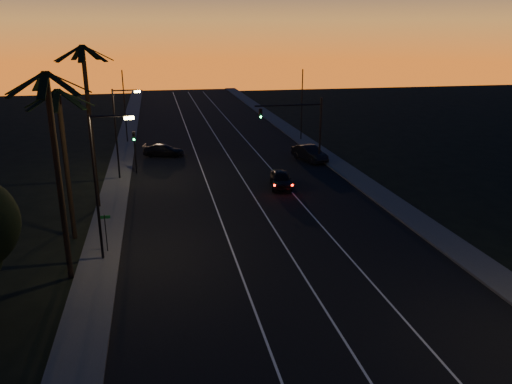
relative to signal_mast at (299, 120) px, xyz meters
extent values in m
cube|color=black|center=(-7.14, -9.99, -4.78)|extent=(20.00, 170.00, 0.01)
cube|color=#3A3A38|center=(-18.34, -9.99, -4.70)|extent=(2.40, 170.00, 0.16)
cube|color=#3A3A38|center=(4.06, -9.99, -4.70)|extent=(2.40, 170.00, 0.16)
cube|color=silver|center=(-10.14, -9.99, -4.76)|extent=(0.12, 160.00, 0.01)
cube|color=silver|center=(-6.64, -9.99, -4.76)|extent=(0.12, 160.00, 0.01)
cube|color=silver|center=(-3.14, -9.99, -4.76)|extent=(0.12, 160.00, 0.01)
cylinder|color=black|center=(-19.74, -21.99, 0.97)|extent=(0.32, 0.32, 11.50)
cube|color=black|center=(-18.71, -21.73, 6.15)|extent=(2.18, 0.92, 1.18)
cube|color=black|center=(-19.30, -21.03, 6.15)|extent=(1.25, 2.12, 1.18)
cube|color=black|center=(-20.22, -21.05, 6.15)|extent=(1.34, 2.09, 1.18)
cube|color=black|center=(-20.77, -21.78, 6.15)|extent=(2.18, 0.82, 1.18)
cube|color=black|center=(-20.55, -22.67, 6.15)|extent=(1.90, 1.69, 1.18)
cube|color=black|center=(-19.71, -23.05, 6.15)|extent=(0.45, 2.16, 1.18)
cube|color=black|center=(-18.89, -22.63, 6.15)|extent=(1.95, 1.61, 1.18)
cylinder|color=black|center=(-20.34, -15.99, 0.22)|extent=(0.32, 0.32, 10.00)
cube|color=black|center=(-19.31, -15.73, 4.65)|extent=(2.18, 0.92, 1.18)
cube|color=black|center=(-19.90, -15.03, 4.65)|extent=(1.25, 2.12, 1.18)
cube|color=black|center=(-20.82, -15.05, 4.65)|extent=(1.34, 2.09, 1.18)
cube|color=black|center=(-21.37, -15.78, 4.65)|extent=(2.18, 0.82, 1.18)
cube|color=black|center=(-21.15, -16.67, 4.65)|extent=(1.90, 1.69, 1.18)
cube|color=black|center=(-20.31, -17.05, 4.65)|extent=(0.45, 2.16, 1.18)
cube|color=black|center=(-19.49, -16.63, 4.65)|extent=(1.95, 1.61, 1.18)
cylinder|color=black|center=(-19.34, -9.99, 1.47)|extent=(0.32, 0.32, 12.50)
cube|color=black|center=(-18.31, -9.73, 7.15)|extent=(2.18, 0.92, 1.18)
cube|color=black|center=(-18.90, -9.03, 7.15)|extent=(1.25, 2.12, 1.18)
cube|color=black|center=(-19.82, -9.05, 7.15)|extent=(1.34, 2.09, 1.18)
cube|color=black|center=(-20.37, -9.78, 7.15)|extent=(2.18, 0.82, 1.18)
cube|color=black|center=(-20.15, -10.67, 7.15)|extent=(1.90, 1.69, 1.18)
cube|color=black|center=(-19.31, -11.05, 7.15)|extent=(0.45, 2.16, 1.18)
cube|color=black|center=(-18.49, -10.63, 7.15)|extent=(1.95, 1.61, 1.18)
cylinder|color=black|center=(-18.14, -19.99, -0.28)|extent=(0.16, 0.16, 9.00)
cylinder|color=black|center=(-17.04, -19.99, 4.07)|extent=(2.20, 0.12, 0.12)
cube|color=#F5D062|center=(-15.94, -19.99, 3.94)|extent=(0.55, 0.26, 0.16)
cylinder|color=black|center=(-18.14, -1.99, -0.53)|extent=(0.16, 0.16, 8.50)
cylinder|color=black|center=(-17.04, -1.99, 3.57)|extent=(2.20, 0.12, 0.12)
cube|color=#F5D062|center=(-15.94, -1.99, 3.44)|extent=(0.55, 0.26, 0.16)
cylinder|color=black|center=(-17.94, -18.99, -3.48)|extent=(0.06, 0.06, 2.60)
cube|color=#0D5220|center=(-17.94, -18.99, -2.33)|extent=(0.70, 0.03, 0.20)
cylinder|color=black|center=(2.36, 0.01, -1.28)|extent=(0.20, 0.20, 7.00)
cylinder|color=black|center=(-1.14, 0.01, 1.52)|extent=(7.00, 0.16, 0.16)
cube|color=black|center=(-4.04, 0.01, 0.77)|extent=(0.32, 0.28, 1.00)
sphere|color=black|center=(-4.04, -0.16, 1.09)|extent=(0.20, 0.20, 0.20)
sphere|color=black|center=(-4.04, -0.16, 0.77)|extent=(0.20, 0.20, 0.20)
sphere|color=#14FF59|center=(-4.04, -0.16, 0.45)|extent=(0.20, 0.20, 0.20)
cylinder|color=black|center=(-16.64, 0.01, -2.68)|extent=(0.14, 0.14, 4.20)
cube|color=black|center=(-16.64, 0.01, -1.08)|extent=(0.28, 0.25, 0.90)
sphere|color=black|center=(-16.64, -0.14, -0.80)|extent=(0.18, 0.18, 0.18)
sphere|color=black|center=(-16.64, -0.14, -1.08)|extent=(0.18, 0.18, 0.18)
sphere|color=#14FF59|center=(-16.64, -0.14, -1.36)|extent=(0.18, 0.18, 0.18)
cylinder|color=black|center=(-18.14, 15.01, -0.28)|extent=(0.14, 0.14, 9.00)
cylinder|color=black|center=(3.86, 12.01, -0.28)|extent=(0.14, 0.14, 9.00)
imported|color=black|center=(-3.73, -7.48, -4.02)|extent=(2.47, 4.65, 1.51)
sphere|color=#FF0F05|center=(-4.90, -9.96, -3.78)|extent=(0.18, 0.18, 0.18)
sphere|color=#FF0F05|center=(-3.42, -10.20, -3.78)|extent=(0.18, 0.18, 0.18)
imported|color=black|center=(1.72, 1.42, -3.95)|extent=(3.03, 5.26, 1.64)
imported|color=black|center=(-13.77, 6.70, -4.11)|extent=(4.91, 3.02, 1.33)
camera|label=1|loc=(-14.45, -49.22, 8.60)|focal=35.00mm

